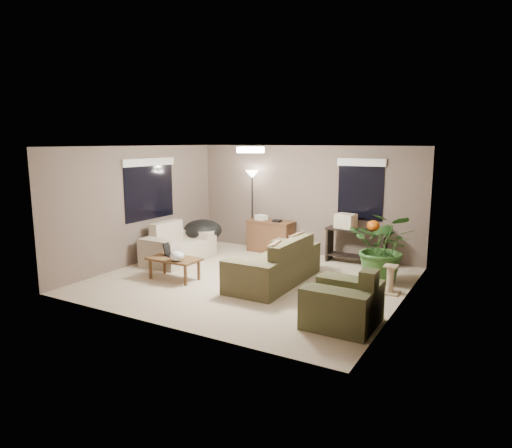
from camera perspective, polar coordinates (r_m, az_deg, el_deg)
The scene contains 20 objects.
room_shell at distance 8.42m, azimuth -0.68°, elevation 1.13°, with size 5.50×5.50×5.50m.
main_sofa at distance 8.48m, azimuth 2.53°, elevation -5.42°, with size 0.95×2.20×0.85m.
throw_pillows at distance 8.28m, azimuth 4.12°, elevation -3.28°, with size 0.30×1.37×0.47m.
loveseat at distance 10.13m, azimuth -9.77°, elevation -2.94°, with size 0.90×1.60×0.85m.
armchair at distance 6.71m, azimuth 10.90°, elevation -9.88°, with size 0.95×1.00×0.85m.
coffee_table at distance 8.80m, azimuth -10.18°, elevation -4.58°, with size 1.00×0.55×0.42m.
laptop at distance 8.94m, azimuth -10.63°, elevation -3.54°, with size 0.42×0.33×0.24m.
plastic_bag at distance 8.52m, azimuth -9.83°, elevation -3.97°, with size 0.27×0.24×0.19m, color white.
desk at distance 10.81m, azimuth 1.81°, elevation -1.53°, with size 1.10×0.50×0.75m.
desk_papers at distance 10.80m, azimuth 1.07°, elevation 0.75°, with size 0.70×0.30×0.12m.
console_table at distance 10.00m, azimuth 12.41°, elevation -2.39°, with size 1.30×0.40×0.75m.
pumpkin at distance 9.82m, azimuth 14.45°, elevation -0.19°, with size 0.27×0.27×0.22m, color orange.
cardboard_box at distance 9.98m, azimuth 11.15°, elevation 0.37°, with size 0.41×0.31×0.31m, color beige.
papasan_chair at distance 10.71m, azimuth -6.69°, elevation -1.23°, with size 1.05×1.05×0.80m.
floor_lamp at distance 10.92m, azimuth -0.49°, elevation 5.07°, with size 0.32×0.32×1.91m.
ceiling_fixture at distance 8.31m, azimuth -0.69°, elevation 9.26°, with size 0.50×0.50×0.10m, color white.
houseplant at distance 8.77m, azimuth 15.69°, elevation -3.74°, with size 1.20×1.34×1.04m, color #2D5923.
cat_scratching_post at distance 8.25m, azimuth 16.42°, elevation -6.88°, with size 0.32×0.32×0.50m.
window_left at distance 10.22m, azimuth -13.17°, elevation 5.50°, with size 0.05×1.56×1.33m.
window_back at distance 10.10m, azimuth 12.97°, elevation 5.47°, with size 1.06×0.05×1.33m.
Camera 1 is at (4.21, -7.17, 2.59)m, focal length 32.00 mm.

